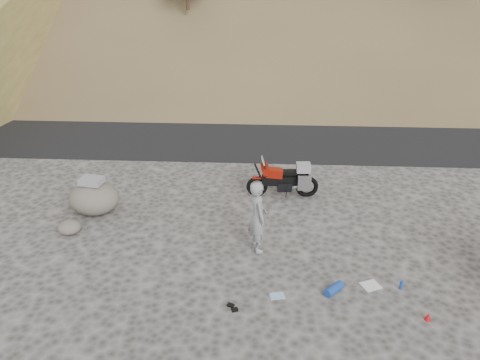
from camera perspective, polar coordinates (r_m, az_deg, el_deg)
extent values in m
plane|color=#3D3A38|center=(11.49, 3.80, -9.09)|extent=(140.00, 140.00, 0.00)
cube|color=black|center=(19.57, 3.65, 6.10)|extent=(120.00, 7.00, 0.05)
torus|color=black|center=(13.97, 2.09, -0.80)|extent=(0.64, 0.14, 0.64)
cylinder|color=black|center=(13.97, 2.09, -0.80)|extent=(0.20, 0.07, 0.19)
torus|color=black|center=(14.09, 8.18, -0.81)|extent=(0.68, 0.17, 0.68)
cylinder|color=black|center=(14.09, 8.18, -0.81)|extent=(0.22, 0.09, 0.21)
cylinder|color=black|center=(13.81, 2.43, 0.53)|extent=(0.36, 0.07, 0.78)
cylinder|color=black|center=(13.67, 3.02, 1.92)|extent=(0.07, 0.60, 0.04)
cube|color=black|center=(13.91, 5.08, -0.02)|extent=(1.17, 0.28, 0.29)
cube|color=black|center=(14.01, 5.44, -0.73)|extent=(0.45, 0.31, 0.27)
cube|color=maroon|center=(13.79, 4.20, 0.88)|extent=(0.52, 0.31, 0.30)
cube|color=maroon|center=(13.73, 3.13, 1.33)|extent=(0.31, 0.34, 0.34)
cube|color=silver|center=(13.63, 2.87, 2.29)|extent=(0.13, 0.29, 0.25)
cube|color=black|center=(13.82, 6.12, 0.95)|extent=(0.54, 0.24, 0.12)
cube|color=black|center=(13.88, 7.62, 0.79)|extent=(0.35, 0.19, 0.10)
cube|color=#A8A7AC|center=(13.74, 7.84, -0.38)|extent=(0.39, 0.13, 0.43)
cube|color=#A8A7AC|center=(14.19, 7.61, 0.51)|extent=(0.39, 0.13, 0.43)
cube|color=#929297|center=(13.80, 7.74, 1.52)|extent=(0.42, 0.35, 0.25)
cube|color=maroon|center=(13.84, 2.10, 0.28)|extent=(0.29, 0.13, 0.04)
cylinder|color=black|center=(13.93, 5.67, -1.66)|extent=(0.03, 0.20, 0.35)
cylinder|color=#A8A7AC|center=(13.91, 7.47, -0.81)|extent=(0.44, 0.11, 0.12)
imported|color=#929297|center=(11.70, 2.09, -8.33)|extent=(0.62, 0.76, 1.82)
ellipsoid|color=#554F49|center=(13.63, -17.35, -2.12)|extent=(1.73, 1.61, 0.91)
cube|color=#929297|center=(13.39, -17.65, -0.07)|extent=(0.72, 0.60, 0.18)
ellipsoid|color=#554F49|center=(12.97, -20.09, -5.42)|extent=(0.72, 0.67, 0.36)
cube|color=white|center=(10.90, 15.64, -12.28)|extent=(0.49, 0.47, 0.01)
cylinder|color=#1A42A0|center=(10.47, 11.38, -12.89)|extent=(0.48, 0.48, 0.19)
cylinder|color=#1A42A0|center=(10.94, 19.06, -12.01)|extent=(0.09, 0.09, 0.21)
cone|color=red|center=(10.35, 21.96, -15.17)|extent=(0.16, 0.16, 0.17)
cube|color=black|center=(10.00, -1.15, -15.02)|extent=(0.16, 0.14, 0.04)
cube|color=black|center=(9.90, -0.65, -15.53)|extent=(0.15, 0.13, 0.04)
cube|color=#95C2E6|center=(10.28, 4.57, -13.90)|extent=(0.35, 0.28, 0.01)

